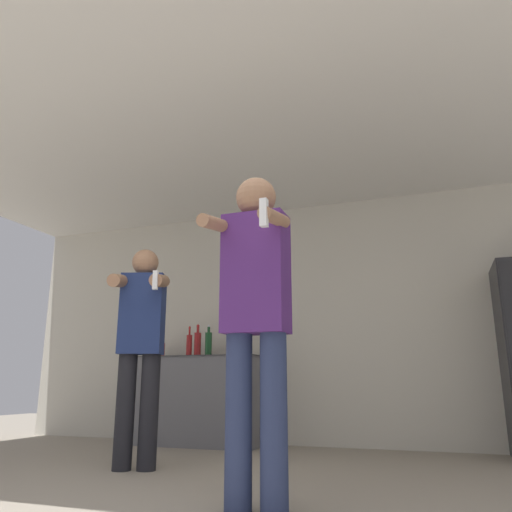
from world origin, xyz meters
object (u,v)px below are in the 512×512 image
at_px(bottle_amber_bourbon, 161,348).
at_px(bottle_brown_liquor, 189,345).
at_px(person_man_side, 141,341).
at_px(bottle_clear_vodka, 249,345).
at_px(person_woman_foreground, 256,312).
at_px(bottle_short_whiskey, 208,343).
at_px(bottle_green_wine, 198,343).

bearing_deg(bottle_amber_bourbon, bottle_brown_liquor, 0.00).
height_order(bottle_brown_liquor, person_man_side, person_man_side).
distance_m(bottle_clear_vodka, bottle_brown_liquor, 0.69).
xyz_separation_m(bottle_clear_vodka, bottle_brown_liquor, (-0.69, 0.00, 0.02)).
relative_size(person_woman_foreground, person_man_side, 1.05).
height_order(bottle_clear_vodka, bottle_brown_liquor, bottle_brown_liquor).
xyz_separation_m(bottle_clear_vodka, person_woman_foreground, (0.93, -2.39, -0.01)).
relative_size(bottle_clear_vodka, person_man_side, 0.16).
relative_size(bottle_short_whiskey, bottle_amber_bourbon, 1.32).
bearing_deg(person_woman_foreground, person_man_side, 145.29).
bearing_deg(bottle_green_wine, bottle_short_whiskey, 0.00).
bearing_deg(person_man_side, bottle_clear_vodka, 78.00).
height_order(bottle_brown_liquor, bottle_amber_bourbon, bottle_brown_liquor).
height_order(bottle_brown_liquor, bottle_green_wine, bottle_green_wine).
distance_m(bottle_brown_liquor, bottle_green_wine, 0.10).
xyz_separation_m(bottle_short_whiskey, bottle_green_wine, (-0.13, 0.00, 0.00)).
height_order(bottle_clear_vodka, bottle_green_wine, bottle_green_wine).
relative_size(bottle_clear_vodka, person_woman_foreground, 0.16).
relative_size(bottle_short_whiskey, bottle_green_wine, 0.97).
bearing_deg(person_man_side, bottle_green_wine, 99.85).
height_order(bottle_amber_bourbon, person_man_side, person_man_side).
bearing_deg(bottle_brown_liquor, bottle_clear_vodka, 0.00).
relative_size(bottle_amber_bourbon, person_woman_foreground, 0.14).
height_order(person_woman_foreground, person_man_side, person_woman_foreground).
bearing_deg(person_woman_foreground, bottle_clear_vodka, 111.38).
distance_m(bottle_clear_vodka, person_woman_foreground, 2.56).
relative_size(bottle_clear_vodka, bottle_amber_bourbon, 1.10).
distance_m(bottle_amber_bourbon, person_man_side, 1.68).
xyz_separation_m(bottle_short_whiskey, person_woman_foreground, (1.39, -2.39, -0.04)).
xyz_separation_m(person_woman_foreground, person_man_side, (-1.26, 0.87, -0.05)).
height_order(bottle_short_whiskey, person_man_side, person_man_side).
bearing_deg(person_woman_foreground, bottle_brown_liquor, 124.17).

